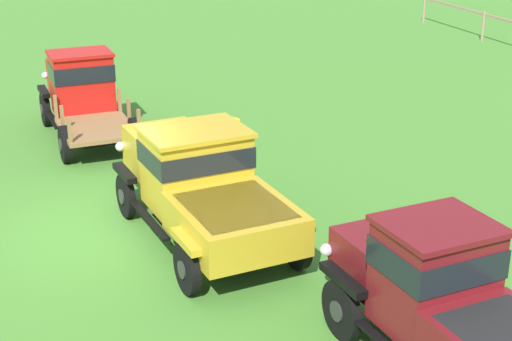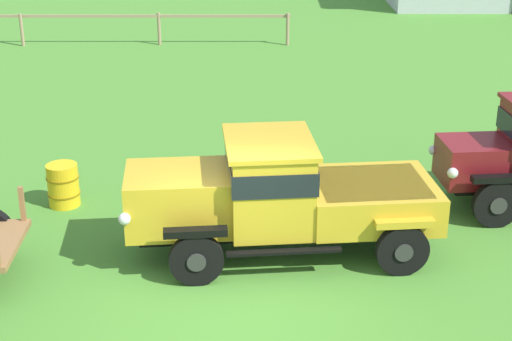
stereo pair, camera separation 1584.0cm
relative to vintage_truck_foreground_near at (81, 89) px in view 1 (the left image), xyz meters
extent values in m
plane|color=#47842D|center=(6.48, -0.66, -1.14)|extent=(240.00, 240.00, 0.00)
cylinder|color=#997F60|center=(-6.22, 16.94, -0.56)|extent=(0.12, 0.12, 1.16)
cylinder|color=#997F60|center=(-10.54, 16.86, -0.56)|extent=(0.12, 0.12, 1.16)
cylinder|color=black|center=(-0.83, -0.88, -0.70)|extent=(0.90, 0.21, 0.89)
cylinder|color=#2D2D2D|center=(-0.82, -0.98, -0.70)|extent=(0.31, 0.04, 0.31)
cylinder|color=black|center=(-0.89, 0.81, -0.70)|extent=(0.90, 0.21, 0.89)
cylinder|color=#2D2D2D|center=(-0.89, 0.92, -0.70)|extent=(0.31, 0.04, 0.31)
cylinder|color=black|center=(2.27, -0.76, -0.70)|extent=(0.90, 0.21, 0.89)
cylinder|color=#2D2D2D|center=(2.28, -0.87, -0.70)|extent=(0.31, 0.04, 0.31)
cylinder|color=black|center=(2.21, 0.92, -0.70)|extent=(0.90, 0.21, 0.89)
cylinder|color=#2D2D2D|center=(2.21, 1.03, -0.70)|extent=(0.31, 0.04, 0.31)
cube|color=black|center=(0.53, 0.02, -0.61)|extent=(4.59, 1.09, 0.12)
cube|color=red|center=(-1.11, -0.04, -0.06)|extent=(1.72, 1.24, 0.99)
cube|color=silver|center=(-1.92, -0.07, -0.11)|extent=(0.09, 0.93, 0.75)
sphere|color=silver|center=(-1.91, -0.70, -0.03)|extent=(0.20, 0.20, 0.20)
sphere|color=silver|center=(-1.95, 0.56, -0.03)|extent=(0.20, 0.20, 0.20)
cube|color=black|center=(-0.83, -0.88, -0.20)|extent=(1.03, 0.24, 0.12)
cube|color=black|center=(-0.89, 0.81, -0.20)|extent=(1.03, 0.24, 0.12)
cube|color=red|center=(0.28, 0.01, 0.20)|extent=(1.14, 1.53, 1.51)
cube|color=black|center=(0.28, 0.01, 0.54)|extent=(1.19, 1.56, 0.42)
cube|color=red|center=(0.28, 0.01, 1.00)|extent=(1.25, 1.60, 0.08)
cube|color=black|center=(0.41, -0.81, -0.63)|extent=(1.53, 0.19, 0.05)
cube|color=black|center=(0.36, 0.84, -0.63)|extent=(1.53, 0.19, 0.05)
cube|color=olive|center=(1.91, 0.07, -0.50)|extent=(2.25, 1.77, 0.10)
cube|color=olive|center=(0.96, -0.77, -0.15)|extent=(0.08, 0.08, 0.61)
cube|color=olive|center=(0.90, 0.84, -0.15)|extent=(0.08, 0.08, 0.61)
cube|color=olive|center=(1.94, -0.73, -0.15)|extent=(0.08, 0.08, 0.61)
cube|color=olive|center=(1.88, 0.87, -0.15)|extent=(0.08, 0.08, 0.61)
cube|color=olive|center=(2.93, -0.70, -0.15)|extent=(0.08, 0.08, 0.61)
cube|color=olive|center=(2.87, 0.91, -0.15)|extent=(0.08, 0.08, 0.61)
cylinder|color=black|center=(5.85, -0.04, -0.70)|extent=(0.89, 0.25, 0.88)
cylinder|color=#2D2D2D|center=(5.86, -0.13, -0.70)|extent=(0.31, 0.06, 0.31)
cylinder|color=black|center=(5.65, 1.97, -0.70)|extent=(0.89, 0.25, 0.88)
cylinder|color=#2D2D2D|center=(5.64, 2.07, -0.70)|extent=(0.31, 0.06, 0.31)
cylinder|color=black|center=(9.19, 0.29, -0.70)|extent=(0.89, 0.25, 0.88)
cylinder|color=#2D2D2D|center=(9.20, 0.19, -0.70)|extent=(0.31, 0.06, 0.31)
cylinder|color=black|center=(9.00, 2.30, -0.70)|extent=(0.89, 0.25, 0.88)
cylinder|color=#2D2D2D|center=(8.99, 2.39, -0.70)|extent=(0.31, 0.06, 0.31)
cube|color=black|center=(7.24, 1.11, -0.62)|extent=(4.92, 1.57, 0.12)
cube|color=gold|center=(5.49, 0.94, -0.08)|extent=(1.87, 1.57, 0.97)
cube|color=silver|center=(4.66, 0.86, -0.12)|extent=(0.17, 1.11, 0.73)
sphere|color=silver|center=(4.72, 0.11, -0.05)|extent=(0.20, 0.20, 0.20)
sphere|color=silver|center=(4.57, 1.62, -0.05)|extent=(0.20, 0.20, 0.20)
cube|color=black|center=(5.85, -0.04, -0.21)|extent=(1.03, 0.30, 0.12)
cube|color=black|center=(5.65, 1.97, -0.21)|extent=(1.03, 0.30, 0.12)
cube|color=gold|center=(7.02, 1.09, 0.14)|extent=(1.50, 1.90, 1.40)
cube|color=black|center=(7.02, 1.09, 0.46)|extent=(1.56, 1.94, 0.39)
cube|color=gold|center=(7.02, 1.09, 0.88)|extent=(1.64, 1.99, 0.08)
cube|color=black|center=(7.25, 0.12, -0.64)|extent=(1.88, 0.32, 0.05)
cube|color=black|center=(7.06, 2.09, -0.64)|extent=(1.88, 0.32, 0.05)
cube|color=gold|center=(8.77, 1.26, -0.23)|extent=(2.34, 2.06, 0.66)
cube|color=black|center=(8.77, 1.26, 0.07)|extent=(1.97, 1.74, 0.06)
cube|color=gold|center=(9.19, 0.29, -0.21)|extent=(0.98, 0.29, 0.12)
cube|color=gold|center=(9.00, 2.30, -0.21)|extent=(0.98, 0.29, 0.12)
cylinder|color=black|center=(11.24, 2.06, -0.68)|extent=(0.92, 0.23, 0.91)
cylinder|color=#2D2D2D|center=(11.25, 1.97, -0.68)|extent=(0.32, 0.06, 0.32)
cylinder|color=black|center=(11.11, 3.65, -0.68)|extent=(0.92, 0.23, 0.91)
cylinder|color=#2D2D2D|center=(11.10, 3.74, -0.68)|extent=(0.32, 0.06, 0.32)
cube|color=maroon|center=(10.98, 2.84, -0.14)|extent=(1.39, 1.22, 0.80)
cube|color=silver|center=(10.36, 2.79, -0.18)|extent=(0.13, 0.88, 0.60)
sphere|color=silver|center=(10.40, 2.19, -0.12)|extent=(0.20, 0.20, 0.20)
sphere|color=silver|center=(10.30, 3.38, -0.12)|extent=(0.20, 0.20, 0.20)
cube|color=black|center=(11.24, 2.06, -0.18)|extent=(1.06, 0.29, 0.12)
cube|color=black|center=(11.11, 3.65, -0.18)|extent=(1.06, 0.29, 0.12)
cube|color=maroon|center=(12.21, 2.95, 0.19)|extent=(1.29, 1.49, 1.47)
cube|color=black|center=(12.21, 2.95, 0.52)|extent=(1.34, 1.53, 0.41)
cube|color=maroon|center=(12.21, 2.95, 0.96)|extent=(1.41, 1.57, 0.08)
cube|color=black|center=(12.26, 3.73, -0.62)|extent=(1.65, 0.28, 0.05)
cylinder|color=gold|center=(3.02, 3.03, -0.72)|extent=(0.61, 0.61, 0.85)
cylinder|color=#896E0F|center=(3.02, 3.03, -0.55)|extent=(0.64, 0.64, 0.03)
cylinder|color=#896E0F|center=(3.02, 3.03, -0.89)|extent=(0.64, 0.64, 0.03)
camera|label=1|loc=(20.17, -2.57, 5.37)|focal=55.00mm
camera|label=2|loc=(6.80, -11.07, 5.32)|focal=55.00mm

